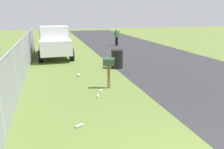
{
  "coord_description": "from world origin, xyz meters",
  "views": [
    {
      "loc": [
        -2.33,
        2.39,
        2.89
      ],
      "look_at": [
        4.5,
        0.43,
        0.89
      ],
      "focal_mm": 34.98,
      "sensor_mm": 36.0,
      "label": 1
    }
  ],
  "objects_px": {
    "mailbox": "(109,64)",
    "pedestrian": "(117,36)",
    "trash_bin": "(117,59)",
    "pickup_truck": "(55,41)"
  },
  "relations": [
    {
      "from": "pickup_truck",
      "to": "pedestrian",
      "type": "relative_size",
      "value": 3.1
    },
    {
      "from": "pickup_truck",
      "to": "trash_bin",
      "type": "xyz_separation_m",
      "value": [
        -4.06,
        -3.12,
        -0.59
      ]
    },
    {
      "from": "pickup_truck",
      "to": "pedestrian",
      "type": "distance_m",
      "value": 7.04
    },
    {
      "from": "pickup_truck",
      "to": "trash_bin",
      "type": "distance_m",
      "value": 5.16
    },
    {
      "from": "pedestrian",
      "to": "trash_bin",
      "type": "bearing_deg",
      "value": 11.69
    },
    {
      "from": "pickup_truck",
      "to": "pedestrian",
      "type": "height_order",
      "value": "pickup_truck"
    },
    {
      "from": "mailbox",
      "to": "pickup_truck",
      "type": "relative_size",
      "value": 0.26
    },
    {
      "from": "mailbox",
      "to": "pedestrian",
      "type": "distance_m",
      "value": 11.96
    },
    {
      "from": "trash_bin",
      "to": "pedestrian",
      "type": "bearing_deg",
      "value": -17.02
    },
    {
      "from": "pedestrian",
      "to": "pickup_truck",
      "type": "bearing_deg",
      "value": -24.69
    }
  ]
}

